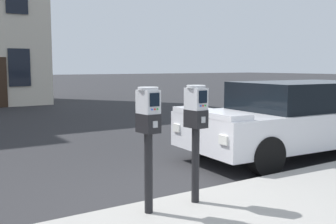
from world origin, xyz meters
name	(u,v)px	position (x,y,z in m)	size (l,w,h in m)	color
ground_plane	(171,213)	(0.00, 0.00, 0.00)	(160.00, 160.00, 0.00)	#28282B
parking_meter_near_kerb	(148,127)	(-0.39, -0.16, 1.08)	(0.23, 0.26, 1.36)	black
parking_meter_twin_adjacent	(196,122)	(0.24, -0.16, 1.08)	(0.23, 0.26, 1.36)	black
parked_car_navy_coupe	(296,117)	(3.70, 1.26, 0.75)	(4.52, 2.07, 1.42)	silver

